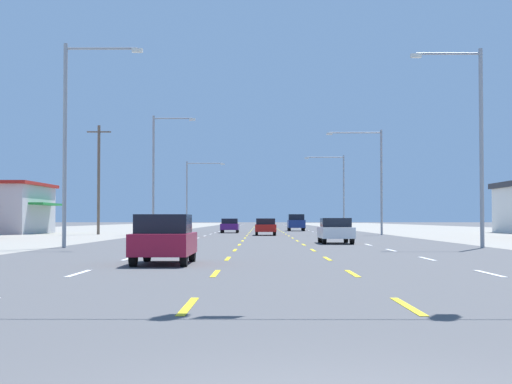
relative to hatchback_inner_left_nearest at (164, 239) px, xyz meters
name	(u,v)px	position (x,y,z in m)	size (l,w,h in m)	color
ground_plane	(267,234)	(3.58, 47.31, -0.78)	(572.00, 572.00, 0.00)	#4C4C4F
lane_markings	(265,229)	(3.58, 85.81, -0.78)	(10.64, 227.60, 0.01)	white
hatchback_inner_left_nearest	(164,239)	(0.00, 0.00, 0.00)	(1.72, 3.90, 1.54)	maroon
sedan_inner_right_near	(335,230)	(7.28, 20.68, -0.03)	(1.80, 4.50, 1.46)	white
sedan_far_left_mid	(178,227)	(-3.46, 36.66, -0.03)	(1.80, 4.50, 1.46)	red
sedan_center_turn_midfar	(266,227)	(3.42, 43.56, -0.03)	(1.80, 4.50, 1.46)	red
sedan_inner_left_far	(230,225)	(-0.16, 55.70, -0.03)	(1.80, 4.50, 1.46)	#4C196B
suv_inner_right_farther	(296,222)	(7.21, 68.91, 0.24)	(1.98, 4.90, 1.98)	navy
streetlight_left_row_0	(72,130)	(-6.20, 13.74, 4.96)	(3.88, 0.26, 10.01)	gray
streetlight_right_row_0	(475,134)	(13.41, 13.74, 4.78)	(3.51, 0.26, 9.73)	gray
streetlight_left_row_1	(157,167)	(-6.23, 45.21, 5.29)	(3.82, 0.26, 10.64)	gray
streetlight_right_row_1	(375,173)	(13.16, 45.21, 4.75)	(4.97, 0.26, 9.35)	gray
streetlight_left_row_2	(191,189)	(-5.97, 76.68, 4.51)	(5.00, 0.26, 8.88)	gray
streetlight_right_row_2	(339,186)	(13.15, 76.68, 4.93)	(5.15, 0.26, 9.66)	gray
utility_pole_left_row_1	(99,178)	(-11.82, 46.99, 4.41)	(2.20, 0.26, 9.99)	brown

